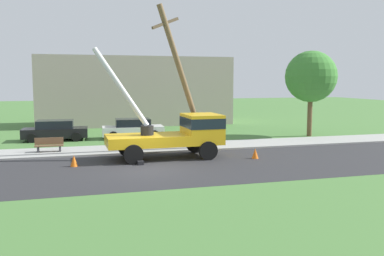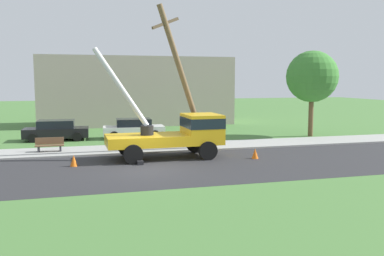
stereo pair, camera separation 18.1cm
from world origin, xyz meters
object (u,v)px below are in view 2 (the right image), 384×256
(roadside_tree_near, at_px, (312,77))
(leaning_utility_pole, at_px, (183,78))
(parked_sedan_white, at_px, (134,128))
(utility_truck, at_px, (179,132))
(park_bench, at_px, (50,145))
(parked_sedan_black, at_px, (56,130))
(traffic_cone_behind, at_px, (74,161))
(traffic_cone_ahead, at_px, (255,153))

(roadside_tree_near, bearing_deg, leaning_utility_pole, -159.56)
(parked_sedan_white, bearing_deg, roadside_tree_near, -10.74)
(utility_truck, xyz_separation_m, park_bench, (-6.97, 3.24, -0.95))
(leaning_utility_pole, bearing_deg, park_bench, 169.04)
(parked_sedan_black, height_order, roadside_tree_near, roadside_tree_near)
(traffic_cone_behind, bearing_deg, park_bench, 108.01)
(roadside_tree_near, bearing_deg, park_bench, -172.01)
(utility_truck, bearing_deg, traffic_cone_ahead, -21.09)
(utility_truck, distance_m, leaning_utility_pole, 3.49)
(leaning_utility_pole, relative_size, traffic_cone_behind, 15.19)
(traffic_cone_behind, bearing_deg, parked_sedan_white, 66.10)
(leaning_utility_pole, xyz_separation_m, roadside_tree_near, (10.96, 4.08, 0.13))
(leaning_utility_pole, height_order, parked_sedan_white, leaning_utility_pole)
(utility_truck, distance_m, roadside_tree_near, 13.35)
(traffic_cone_ahead, xyz_separation_m, traffic_cone_behind, (-9.44, 0.45, 0.00))
(parked_sedan_black, bearing_deg, park_bench, -91.29)
(roadside_tree_near, bearing_deg, parked_sedan_white, 169.26)
(traffic_cone_ahead, distance_m, park_bench, 11.82)
(leaning_utility_pole, relative_size, park_bench, 5.32)
(traffic_cone_behind, bearing_deg, utility_truck, 10.49)
(traffic_cone_ahead, relative_size, traffic_cone_behind, 1.00)
(leaning_utility_pole, height_order, roadside_tree_near, leaning_utility_pole)
(traffic_cone_behind, distance_m, roadside_tree_near, 18.98)
(park_bench, bearing_deg, traffic_cone_ahead, -23.57)
(leaning_utility_pole, distance_m, traffic_cone_ahead, 6.11)
(park_bench, bearing_deg, utility_truck, -24.90)
(traffic_cone_behind, xyz_separation_m, park_bench, (-1.39, 4.27, 0.18))
(parked_sedan_black, bearing_deg, parked_sedan_white, -3.22)
(leaning_utility_pole, bearing_deg, utility_truck, -110.14)
(traffic_cone_ahead, height_order, park_bench, park_bench)
(leaning_utility_pole, relative_size, parked_sedan_black, 1.90)
(traffic_cone_ahead, height_order, parked_sedan_white, parked_sedan_white)
(traffic_cone_behind, distance_m, park_bench, 4.50)
(utility_truck, height_order, parked_sedan_black, utility_truck)
(utility_truck, xyz_separation_m, leaning_utility_pole, (0.65, 1.76, 2.94))
(leaning_utility_pole, height_order, park_bench, leaning_utility_pole)
(leaning_utility_pole, distance_m, park_bench, 8.68)
(traffic_cone_ahead, relative_size, roadside_tree_near, 0.09)
(utility_truck, relative_size, traffic_cone_ahead, 12.16)
(utility_truck, xyz_separation_m, parked_sedan_black, (-6.85, 8.62, -0.70))
(traffic_cone_ahead, xyz_separation_m, parked_sedan_black, (-10.71, 10.11, 0.43))
(traffic_cone_ahead, relative_size, parked_sedan_black, 0.13)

